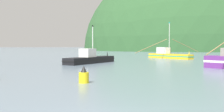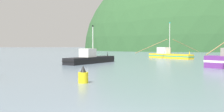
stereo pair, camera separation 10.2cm
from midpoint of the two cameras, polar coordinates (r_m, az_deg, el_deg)
The scene contains 4 objects.
hill_far_left at distance 161.16m, azimuth 17.54°, elevation 1.20°, with size 126.13×100.91×98.24m, color #2D562D.
fishing_boat_yellow at distance 59.20m, azimuth 11.40°, elevation 0.24°, with size 15.96×10.23×7.40m.
fishing_boat_black at distance 42.91m, azimuth -4.35°, elevation -0.58°, with size 7.90×10.02×5.79m.
channel_buoy at distance 20.98m, azimuth -5.69°, elevation -4.04°, with size 0.74×0.74×1.30m.
Camera 2 is at (-0.67, -9.02, 2.84)m, focal length 45.32 mm.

